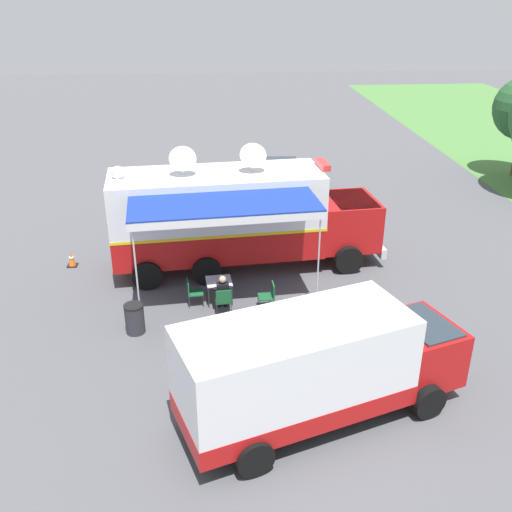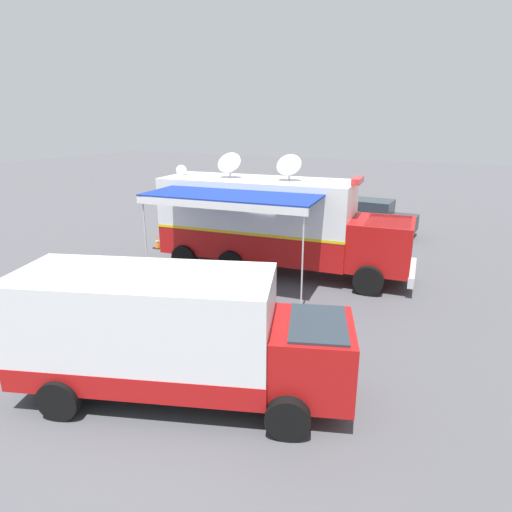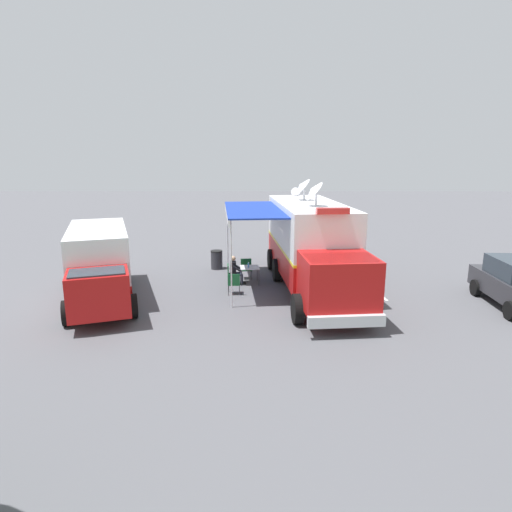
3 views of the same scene
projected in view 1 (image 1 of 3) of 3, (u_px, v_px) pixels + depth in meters
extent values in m
plane|color=#515156|center=(219.00, 266.00, 20.83)|extent=(100.00, 100.00, 0.00)
cube|color=silver|center=(214.00, 238.00, 23.16)|extent=(0.55, 4.79, 0.01)
cube|color=#B71414|center=(218.00, 237.00, 20.34)|extent=(3.14, 7.40, 1.10)
cube|color=white|center=(217.00, 200.00, 19.74)|extent=(3.14, 7.40, 1.70)
cube|color=yellow|center=(217.00, 223.00, 20.11)|extent=(3.16, 7.42, 0.10)
cube|color=#B71414|center=(345.00, 221.00, 20.92)|extent=(2.48, 2.30, 1.70)
cube|color=#28333D|center=(351.00, 208.00, 20.74)|extent=(2.27, 1.66, 0.70)
cube|color=silver|center=(373.00, 242.00, 21.48)|extent=(2.38, 0.41, 0.36)
cylinder|color=black|center=(329.00, 232.00, 22.41)|extent=(0.39, 1.02, 1.00)
cylinder|color=black|center=(349.00, 260.00, 20.19)|extent=(0.39, 1.02, 1.00)
cylinder|color=black|center=(200.00, 241.00, 21.65)|extent=(0.39, 1.02, 1.00)
cylinder|color=black|center=(206.00, 271.00, 19.42)|extent=(0.39, 1.02, 1.00)
cylinder|color=black|center=(147.00, 245.00, 21.35)|extent=(0.39, 1.02, 1.00)
cylinder|color=black|center=(147.00, 275.00, 19.12)|extent=(0.39, 1.02, 1.00)
cube|color=white|center=(216.00, 174.00, 19.36)|extent=(3.14, 7.40, 0.10)
cube|color=red|center=(323.00, 164.00, 19.85)|extent=(1.12, 0.38, 0.20)
cylinder|color=silver|center=(183.00, 168.00, 19.07)|extent=(0.10, 0.10, 0.45)
cone|color=silver|center=(183.00, 157.00, 18.77)|extent=(0.79, 0.96, 0.81)
cylinder|color=silver|center=(253.00, 165.00, 19.43)|extent=(0.10, 0.10, 0.45)
cone|color=silver|center=(254.00, 154.00, 19.12)|extent=(0.79, 0.96, 0.81)
sphere|color=white|center=(118.00, 173.00, 18.77)|extent=(0.44, 0.44, 0.44)
cube|color=#193399|center=(224.00, 204.00, 17.35)|extent=(2.71, 5.93, 0.06)
cube|color=white|center=(229.00, 221.00, 16.47)|extent=(0.60, 5.74, 0.24)
cylinder|color=silver|center=(318.00, 260.00, 17.57)|extent=(0.05, 0.05, 3.25)
cylinder|color=silver|center=(136.00, 274.00, 16.74)|extent=(0.05, 0.05, 3.25)
cube|color=silver|center=(219.00, 281.00, 18.28)|extent=(0.87, 0.87, 0.03)
cylinder|color=#333338|center=(229.00, 285.00, 18.82)|extent=(0.03, 0.03, 0.70)
cylinder|color=#333338|center=(232.00, 296.00, 18.17)|extent=(0.03, 0.03, 0.70)
cylinder|color=#333338|center=(207.00, 287.00, 18.71)|extent=(0.03, 0.03, 0.70)
cylinder|color=#333338|center=(209.00, 298.00, 18.05)|extent=(0.03, 0.03, 0.70)
cylinder|color=#4C99D8|center=(221.00, 278.00, 18.20)|extent=(0.07, 0.07, 0.20)
cylinder|color=white|center=(220.00, 275.00, 18.15)|extent=(0.04, 0.04, 0.02)
cube|color=#19562D|center=(223.00, 300.00, 17.79)|extent=(0.52, 0.52, 0.04)
cube|color=#19562D|center=(224.00, 297.00, 17.49)|extent=(0.08, 0.48, 0.44)
cylinder|color=#333338|center=(215.00, 303.00, 18.04)|extent=(0.02, 0.02, 0.42)
cylinder|color=#333338|center=(229.00, 302.00, 18.11)|extent=(0.02, 0.02, 0.42)
cylinder|color=#333338|center=(217.00, 310.00, 17.65)|extent=(0.02, 0.02, 0.42)
cylinder|color=#333338|center=(231.00, 309.00, 17.71)|extent=(0.02, 0.02, 0.42)
cube|color=#19562D|center=(195.00, 292.00, 18.21)|extent=(0.52, 0.52, 0.04)
cube|color=#19562D|center=(188.00, 287.00, 18.08)|extent=(0.48, 0.08, 0.44)
cylinder|color=#333338|center=(202.00, 294.00, 18.53)|extent=(0.02, 0.02, 0.42)
cylinder|color=#333338|center=(203.00, 301.00, 18.14)|extent=(0.02, 0.02, 0.42)
cylinder|color=#333338|center=(188.00, 296.00, 18.47)|extent=(0.02, 0.02, 0.42)
cylinder|color=#333338|center=(189.00, 302.00, 18.08)|extent=(0.02, 0.02, 0.42)
cube|color=#19562D|center=(266.00, 297.00, 17.97)|extent=(0.50, 0.50, 0.04)
cube|color=#19562D|center=(273.00, 290.00, 17.90)|extent=(0.48, 0.06, 0.44)
cylinder|color=#333338|center=(260.00, 306.00, 17.84)|extent=(0.02, 0.02, 0.42)
cylinder|color=#333338|center=(258.00, 299.00, 18.24)|extent=(0.02, 0.02, 0.42)
cylinder|color=#333338|center=(274.00, 306.00, 17.89)|extent=(0.02, 0.02, 0.42)
cylinder|color=#333338|center=(272.00, 299.00, 18.28)|extent=(0.02, 0.02, 0.42)
cube|color=black|center=(223.00, 291.00, 17.66)|extent=(0.27, 0.38, 0.56)
sphere|color=tan|center=(223.00, 279.00, 17.48)|extent=(0.22, 0.22, 0.22)
cylinder|color=black|center=(215.00, 289.00, 17.71)|extent=(0.43, 0.13, 0.34)
cylinder|color=black|center=(230.00, 288.00, 17.78)|extent=(0.43, 0.13, 0.34)
cylinder|color=#2D334C|center=(219.00, 297.00, 17.92)|extent=(0.39, 0.16, 0.13)
cylinder|color=#2D334C|center=(219.00, 300.00, 18.18)|extent=(0.11, 0.11, 0.42)
cube|color=black|center=(219.00, 304.00, 18.31)|extent=(0.25, 0.12, 0.07)
cylinder|color=#2D334C|center=(226.00, 296.00, 17.95)|extent=(0.39, 0.16, 0.13)
cylinder|color=#2D334C|center=(225.00, 300.00, 18.21)|extent=(0.11, 0.11, 0.42)
cube|color=black|center=(225.00, 304.00, 18.34)|extent=(0.25, 0.12, 0.07)
cylinder|color=#2D2D33|center=(135.00, 319.00, 16.74)|extent=(0.56, 0.56, 0.85)
cylinder|color=black|center=(133.00, 306.00, 16.55)|extent=(0.57, 0.57, 0.06)
cube|color=black|center=(73.00, 265.00, 20.88)|extent=(0.36, 0.36, 0.03)
cone|color=orange|center=(71.00, 258.00, 20.76)|extent=(0.26, 0.26, 0.55)
cylinder|color=white|center=(71.00, 257.00, 20.74)|extent=(0.17, 0.17, 0.06)
cube|color=white|center=(295.00, 366.00, 12.74)|extent=(3.68, 5.60, 2.20)
cube|color=#B71414|center=(294.00, 397.00, 13.10)|extent=(3.70, 5.63, 0.50)
cube|color=#B71414|center=(418.00, 349.00, 14.17)|extent=(2.31, 2.13, 1.40)
cube|color=#28333D|center=(423.00, 333.00, 14.02)|extent=(1.95, 1.59, 0.60)
cylinder|color=black|center=(377.00, 354.00, 15.20)|extent=(0.52, 0.88, 0.84)
cylinder|color=black|center=(429.00, 402.00, 13.46)|extent=(0.52, 0.88, 0.84)
cylinder|color=black|center=(219.00, 398.00, 13.60)|extent=(0.52, 0.88, 0.84)
cylinder|color=black|center=(255.00, 458.00, 11.86)|extent=(0.52, 0.88, 0.84)
cube|color=#2D2D33|center=(278.00, 183.00, 27.34)|extent=(2.00, 4.28, 0.76)
cube|color=#28333D|center=(275.00, 168.00, 27.03)|extent=(1.70, 2.17, 0.68)
cylinder|color=black|center=(303.00, 184.00, 28.36)|extent=(0.25, 0.65, 0.64)
cylinder|color=black|center=(307.00, 196.00, 26.73)|extent=(0.25, 0.65, 0.64)
cylinder|color=black|center=(250.00, 185.00, 28.28)|extent=(0.25, 0.65, 0.64)
cylinder|color=black|center=(251.00, 197.00, 26.66)|extent=(0.25, 0.65, 0.64)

